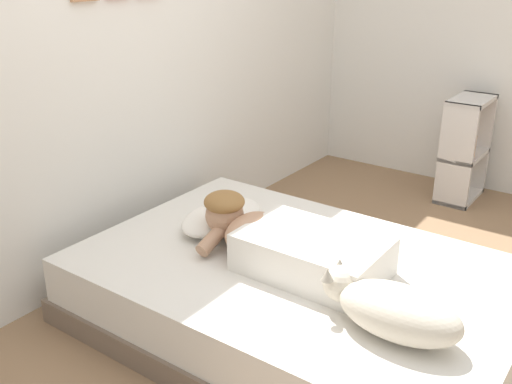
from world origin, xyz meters
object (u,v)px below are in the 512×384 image
at_px(coffee_cup, 242,229).
at_px(person_lying, 286,243).
at_px(pillow, 222,217).
at_px(cell_phone, 308,290).
at_px(bookshelf, 464,149).
at_px(bed, 296,295).
at_px(dog, 391,308).

bearing_deg(coffee_cup, person_lying, -107.10).
xyz_separation_m(pillow, cell_phone, (-0.28, -0.70, -0.05)).
bearing_deg(pillow, bookshelf, -18.47).
bearing_deg(person_lying, cell_phone, -125.46).
bearing_deg(bed, bookshelf, -3.38).
bearing_deg(cell_phone, coffee_cup, 65.25).
relative_size(person_lying, dog, 1.60).
bearing_deg(cell_phone, pillow, 67.90).
bearing_deg(bed, dog, -113.89).
relative_size(dog, cell_phone, 4.11).
distance_m(dog, bookshelf, 2.36).
bearing_deg(coffee_cup, cell_phone, -114.75).
height_order(bed, dog, dog).
bearing_deg(person_lying, dog, -109.77).
bearing_deg(coffee_cup, bed, -100.65).
bearing_deg(bookshelf, cell_phone, -178.91).
distance_m(bed, coffee_cup, 0.44).
xyz_separation_m(bed, person_lying, (-0.03, 0.04, 0.28)).
xyz_separation_m(cell_phone, bookshelf, (2.24, 0.04, 0.03)).
bearing_deg(pillow, person_lying, -105.52).
relative_size(pillow, coffee_cup, 4.16).
distance_m(pillow, bookshelf, 2.07).
distance_m(person_lying, coffee_cup, 0.36).
bearing_deg(pillow, cell_phone, -112.10).
distance_m(bed, dog, 0.68).
height_order(person_lying, bookshelf, bookshelf).
bearing_deg(person_lying, pillow, 74.48).
relative_size(bed, dog, 3.58).
height_order(bed, person_lying, person_lying).
bearing_deg(person_lying, coffee_cup, 72.90).
height_order(pillow, dog, dog).
height_order(pillow, cell_phone, pillow).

